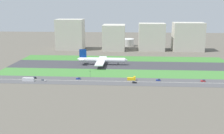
{
  "coord_description": "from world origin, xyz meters",
  "views": [
    {
      "loc": [
        9.63,
        -326.36,
        75.11
      ],
      "look_at": [
        -9.55,
        -36.5,
        6.0
      ],
      "focal_mm": 42.48,
      "sensor_mm": 36.0,
      "label": 1
    }
  ],
  "objects_px": {
    "terminal_building": "(70,34)",
    "cargo_warehouse": "(188,37)",
    "car_3": "(34,78)",
    "car_4": "(203,81)",
    "fuel_tank_west": "(114,42)",
    "bus_0": "(28,79)",
    "car_5": "(134,82)",
    "traffic_light": "(90,73)",
    "airliner": "(101,60)",
    "car_2": "(43,81)",
    "fuel_tank_east": "(147,41)",
    "office_tower": "(152,37)",
    "car_1": "(79,78)",
    "car_0": "(158,80)",
    "truck_0": "(132,79)",
    "hangar_building": "(114,37)",
    "fuel_tank_centre": "(128,42)"
  },
  "relations": [
    {
      "from": "airliner",
      "to": "car_2",
      "type": "relative_size",
      "value": 14.77
    },
    {
      "from": "car_4",
      "to": "truck_0",
      "type": "bearing_deg",
      "value": -180.0
    },
    {
      "from": "car_1",
      "to": "fuel_tank_west",
      "type": "relative_size",
      "value": 0.26
    },
    {
      "from": "airliner",
      "to": "car_1",
      "type": "distance_m",
      "value": 70.12
    },
    {
      "from": "terminal_building",
      "to": "cargo_warehouse",
      "type": "distance_m",
      "value": 195.24
    },
    {
      "from": "car_1",
      "to": "fuel_tank_west",
      "type": "height_order",
      "value": "fuel_tank_west"
    },
    {
      "from": "traffic_light",
      "to": "airliner",
      "type": "bearing_deg",
      "value": 84.86
    },
    {
      "from": "car_3",
      "to": "fuel_tank_east",
      "type": "height_order",
      "value": "fuel_tank_east"
    },
    {
      "from": "office_tower",
      "to": "fuel_tank_east",
      "type": "height_order",
      "value": "office_tower"
    },
    {
      "from": "truck_0",
      "to": "fuel_tank_centre",
      "type": "relative_size",
      "value": 0.37
    },
    {
      "from": "bus_0",
      "to": "traffic_light",
      "type": "height_order",
      "value": "traffic_light"
    },
    {
      "from": "car_2",
      "to": "car_4",
      "type": "bearing_deg",
      "value": -176.4
    },
    {
      "from": "airliner",
      "to": "office_tower",
      "type": "height_order",
      "value": "office_tower"
    },
    {
      "from": "car_0",
      "to": "office_tower",
      "type": "bearing_deg",
      "value": 87.87
    },
    {
      "from": "car_5",
      "to": "traffic_light",
      "type": "bearing_deg",
      "value": -21.41
    },
    {
      "from": "terminal_building",
      "to": "fuel_tank_centre",
      "type": "height_order",
      "value": "terminal_building"
    },
    {
      "from": "car_2",
      "to": "fuel_tank_east",
      "type": "relative_size",
      "value": 0.2
    },
    {
      "from": "car_3",
      "to": "bus_0",
      "type": "height_order",
      "value": "bus_0"
    },
    {
      "from": "fuel_tank_east",
      "to": "car_0",
      "type": "bearing_deg",
      "value": -90.85
    },
    {
      "from": "car_1",
      "to": "fuel_tank_east",
      "type": "height_order",
      "value": "fuel_tank_east"
    },
    {
      "from": "car_3",
      "to": "traffic_light",
      "type": "distance_m",
      "value": 57.95
    },
    {
      "from": "bus_0",
      "to": "hangar_building",
      "type": "height_order",
      "value": "hangar_building"
    },
    {
      "from": "terminal_building",
      "to": "car_3",
      "type": "bearing_deg",
      "value": -89.45
    },
    {
      "from": "airliner",
      "to": "car_1",
      "type": "bearing_deg",
      "value": -103.47
    },
    {
      "from": "traffic_light",
      "to": "office_tower",
      "type": "bearing_deg",
      "value": 66.12
    },
    {
      "from": "car_3",
      "to": "bus_0",
      "type": "bearing_deg",
      "value": -104.14
    },
    {
      "from": "traffic_light",
      "to": "office_tower",
      "type": "relative_size",
      "value": 0.16
    },
    {
      "from": "truck_0",
      "to": "hangar_building",
      "type": "bearing_deg",
      "value": 98.94
    },
    {
      "from": "car_5",
      "to": "bus_0",
      "type": "relative_size",
      "value": 0.38
    },
    {
      "from": "car_2",
      "to": "fuel_tank_east",
      "type": "height_order",
      "value": "fuel_tank_east"
    },
    {
      "from": "airliner",
      "to": "bus_0",
      "type": "relative_size",
      "value": 5.6
    },
    {
      "from": "car_4",
      "to": "fuel_tank_west",
      "type": "distance_m",
      "value": 248.82
    },
    {
      "from": "car_1",
      "to": "bus_0",
      "type": "bearing_deg",
      "value": -168.45
    },
    {
      "from": "terminal_building",
      "to": "fuel_tank_east",
      "type": "bearing_deg",
      "value": 18.73
    },
    {
      "from": "car_1",
      "to": "hangar_building",
      "type": "height_order",
      "value": "hangar_building"
    },
    {
      "from": "airliner",
      "to": "terminal_building",
      "type": "xyz_separation_m",
      "value": [
        -64.45,
        114.0,
        19.14
      ]
    },
    {
      "from": "terminal_building",
      "to": "traffic_light",
      "type": "bearing_deg",
      "value": -71.26
    },
    {
      "from": "bus_0",
      "to": "car_3",
      "type": "bearing_deg",
      "value": -104.14
    },
    {
      "from": "car_0",
      "to": "fuel_tank_east",
      "type": "distance_m",
      "value": 227.16
    },
    {
      "from": "cargo_warehouse",
      "to": "bus_0",
      "type": "bearing_deg",
      "value": -135.59
    },
    {
      "from": "car_0",
      "to": "fuel_tank_east",
      "type": "height_order",
      "value": "fuel_tank_east"
    },
    {
      "from": "traffic_light",
      "to": "cargo_warehouse",
      "type": "height_order",
      "value": "cargo_warehouse"
    },
    {
      "from": "airliner",
      "to": "fuel_tank_east",
      "type": "height_order",
      "value": "airliner"
    },
    {
      "from": "car_4",
      "to": "car_2",
      "type": "height_order",
      "value": "same"
    },
    {
      "from": "car_4",
      "to": "truck_0",
      "type": "distance_m",
      "value": 71.19
    },
    {
      "from": "traffic_light",
      "to": "car_1",
      "type": "bearing_deg",
      "value": -143.7
    },
    {
      "from": "car_4",
      "to": "traffic_light",
      "type": "distance_m",
      "value": 114.89
    },
    {
      "from": "hangar_building",
      "to": "fuel_tank_east",
      "type": "bearing_deg",
      "value": 37.37
    },
    {
      "from": "bus_0",
      "to": "terminal_building",
      "type": "distance_m",
      "value": 193.44
    },
    {
      "from": "car_2",
      "to": "truck_0",
      "type": "height_order",
      "value": "truck_0"
    }
  ]
}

